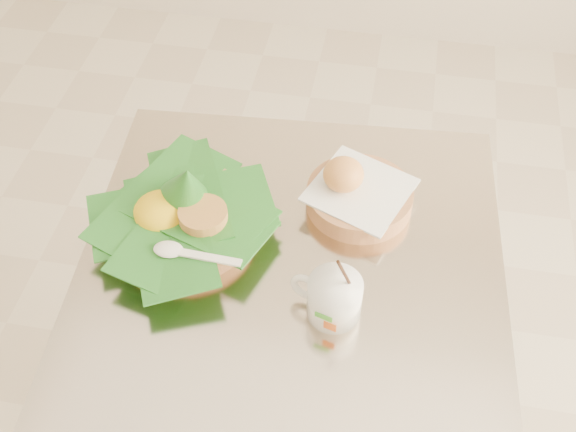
% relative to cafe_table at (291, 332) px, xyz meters
% --- Properties ---
extents(cafe_table, '(0.75, 0.75, 0.75)m').
position_rel_cafe_table_xyz_m(cafe_table, '(0.00, 0.00, 0.00)').
color(cafe_table, gray).
rests_on(cafe_table, floor).
extents(rice_basket, '(0.31, 0.31, 0.15)m').
position_rel_cafe_table_xyz_m(rice_basket, '(-0.19, 0.03, 0.26)').
color(rice_basket, tan).
rests_on(rice_basket, cafe_table).
extents(bread_basket, '(0.21, 0.21, 0.10)m').
position_rel_cafe_table_xyz_m(bread_basket, '(0.09, 0.14, 0.25)').
color(bread_basket, tan).
rests_on(bread_basket, cafe_table).
extents(coffee_mug, '(0.11, 0.09, 0.15)m').
position_rel_cafe_table_xyz_m(coffee_mug, '(0.08, -0.09, 0.26)').
color(coffee_mug, white).
rests_on(coffee_mug, cafe_table).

